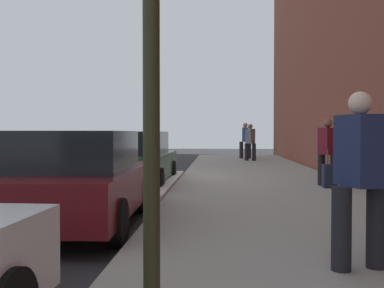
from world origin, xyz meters
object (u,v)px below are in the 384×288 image
(parked_car_maroon, at_px, (79,179))
(pedestrian_blue_coat, at_px, (245,139))
(rolling_suitcase, at_px, (328,176))
(pedestrian_grey_coat, at_px, (250,141))
(pedestrian_navy_coat, at_px, (359,175))
(pedestrian_burgundy_coat, at_px, (328,150))
(parked_car_green, at_px, (135,159))

(parked_car_maroon, bearing_deg, pedestrian_blue_coat, -12.29)
(pedestrian_blue_coat, distance_m, rolling_suitcase, 12.40)
(parked_car_maroon, bearing_deg, pedestrian_grey_coat, -14.30)
(pedestrian_navy_coat, xyz_separation_m, pedestrian_blue_coat, (18.92, -0.03, 0.05))
(pedestrian_burgundy_coat, bearing_deg, pedestrian_navy_coat, 168.93)
(parked_car_green, distance_m, rolling_suitcase, 5.02)
(pedestrian_grey_coat, bearing_deg, parked_car_maroon, 165.70)
(pedestrian_grey_coat, relative_size, pedestrian_blue_coat, 0.95)
(parked_car_green, distance_m, pedestrian_blue_coat, 11.90)
(parked_car_green, height_order, pedestrian_burgundy_coat, pedestrian_burgundy_coat)
(pedestrian_burgundy_coat, distance_m, rolling_suitcase, 0.73)
(rolling_suitcase, bearing_deg, parked_car_maroon, 130.62)
(parked_car_maroon, distance_m, rolling_suitcase, 6.38)
(parked_car_maroon, distance_m, parked_car_green, 5.15)
(pedestrian_grey_coat, distance_m, pedestrian_burgundy_coat, 10.08)
(pedestrian_grey_coat, bearing_deg, pedestrian_burgundy_coat, -173.06)
(pedestrian_navy_coat, relative_size, pedestrian_grey_coat, 1.00)
(parked_car_maroon, relative_size, rolling_suitcase, 4.54)
(pedestrian_grey_coat, bearing_deg, pedestrian_blue_coat, 3.63)
(pedestrian_burgundy_coat, bearing_deg, parked_car_maroon, 132.63)
(pedestrian_grey_coat, bearing_deg, rolling_suitcase, -173.82)
(pedestrian_blue_coat, relative_size, rolling_suitcase, 1.98)
(pedestrian_blue_coat, distance_m, pedestrian_burgundy_coat, 12.00)
(pedestrian_grey_coat, distance_m, pedestrian_blue_coat, 1.92)
(parked_car_maroon, bearing_deg, parked_car_green, 0.80)
(parked_car_maroon, distance_m, pedestrian_burgundy_coat, 6.70)
(pedestrian_navy_coat, distance_m, pedestrian_grey_coat, 17.01)
(pedestrian_blue_coat, bearing_deg, pedestrian_navy_coat, 179.92)
(pedestrian_navy_coat, relative_size, rolling_suitcase, 1.88)
(parked_car_green, distance_m, pedestrian_navy_coat, 8.44)
(pedestrian_grey_coat, xyz_separation_m, pedestrian_burgundy_coat, (-10.01, -1.22, -0.03))
(parked_car_green, height_order, rolling_suitcase, parked_car_green)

